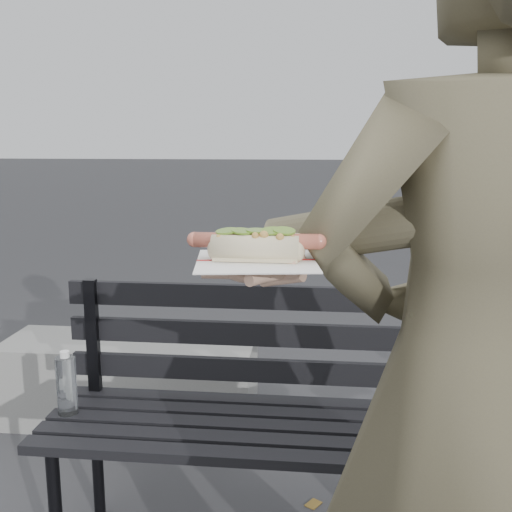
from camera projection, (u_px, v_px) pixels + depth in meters
The scene contains 4 objects.
park_bench at pixel (277, 401), 1.92m from camera, with size 1.50×0.44×0.88m.
concrete_block at pixel (130, 381), 2.89m from camera, with size 1.20×0.40×0.40m, color slate.
person at pixel (469, 387), 1.09m from camera, with size 0.66×0.43×1.81m, color brown.
held_hotdog at pixel (371, 231), 1.01m from camera, with size 0.62×0.32×0.20m.
Camera 1 is at (0.02, -0.97, 1.35)m, focal length 42.00 mm.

